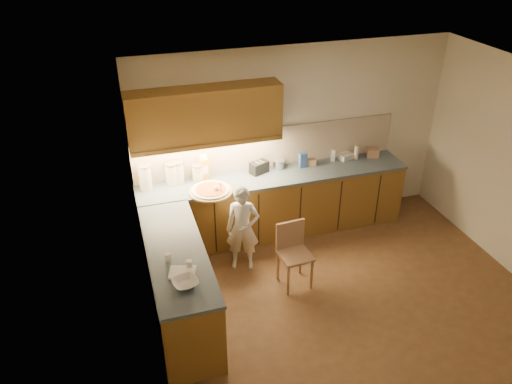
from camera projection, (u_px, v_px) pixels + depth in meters
room at (364, 179)px, 5.13m from camera, size 4.54×4.50×2.62m
l_counter at (246, 227)px, 6.53m from camera, size 3.77×2.62×0.92m
backsplash at (269, 147)px, 6.91m from camera, size 3.75×0.02×0.58m
upper_cabinets at (205, 115)px, 6.23m from camera, size 1.95×0.36×0.73m
pizza_on_board at (211, 191)px, 6.40m from camera, size 0.56×0.56×0.23m
child at (243, 228)px, 6.29m from camera, size 0.49×0.40×1.17m
wooden_chair at (293, 249)px, 6.08m from camera, size 0.39×0.39×0.82m
mixing_bowl at (185, 283)px, 4.82m from camera, size 0.29×0.29×0.06m
canister_a at (145, 177)px, 6.40m from camera, size 0.17×0.17×0.35m
canister_b at (172, 173)px, 6.54m from camera, size 0.18×0.18×0.31m
canister_c at (178, 172)px, 6.56m from camera, size 0.17×0.17×0.31m
canister_d at (198, 173)px, 6.62m from camera, size 0.15×0.15×0.24m
oil_jug at (204, 168)px, 6.65m from camera, size 0.14×0.11×0.35m
toaster at (259, 167)px, 6.85m from camera, size 0.29×0.23×0.17m
steel_pot at (278, 164)px, 6.97m from camera, size 0.17×0.17×0.13m
blue_box at (303, 160)px, 6.99m from camera, size 0.11×0.08×0.21m
card_box_a at (311, 162)px, 7.06m from camera, size 0.15×0.12×0.10m
white_bottle at (333, 155)px, 7.16m from camera, size 0.08×0.08×0.18m
flat_pack at (346, 156)px, 7.24m from camera, size 0.24×0.20×0.08m
tall_jar at (357, 151)px, 7.21m from camera, size 0.07×0.07×0.23m
card_box_b at (373, 153)px, 7.29m from camera, size 0.20×0.18×0.13m
dough_cloth at (182, 272)px, 5.00m from camera, size 0.31×0.28×0.02m
spice_jar_a at (168, 257)px, 5.16m from camera, size 0.08×0.08×0.09m
spice_jar_b at (189, 264)px, 5.05m from camera, size 0.08×0.08×0.09m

